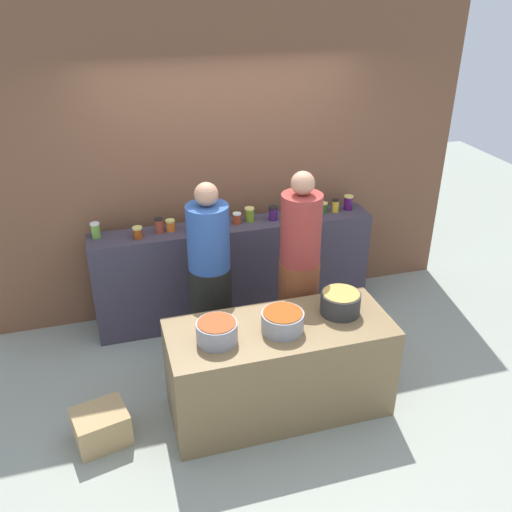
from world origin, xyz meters
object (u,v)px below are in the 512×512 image
(preserve_jar_8, at_px, (250,214))
(preserve_jar_12, at_px, (323,207))
(preserve_jar_1, at_px, (138,232))
(preserve_jar_5, at_px, (201,223))
(preserve_jar_4, at_px, (191,224))
(cooking_pot_left, at_px, (217,332))
(preserve_jar_0, at_px, (96,230))
(preserve_jar_11, at_px, (308,211))
(cooking_pot_right, at_px, (340,303))
(preserve_jar_9, at_px, (273,213))
(bread_crate, at_px, (101,426))
(preserve_jar_3, at_px, (170,225))
(preserve_jar_14, at_px, (348,202))
(preserve_jar_7, at_px, (237,218))
(preserve_jar_2, at_px, (159,225))
(preserve_jar_6, at_px, (219,220))
(preserve_jar_13, at_px, (335,206))
(cook_in_cap, at_px, (299,279))
(preserve_jar_10, at_px, (292,213))
(cooking_pot_center, at_px, (282,322))
(cook_with_tongs, at_px, (210,284))

(preserve_jar_8, distance_m, preserve_jar_12, 0.76)
(preserve_jar_1, distance_m, preserve_jar_5, 0.58)
(preserve_jar_4, distance_m, cooking_pot_left, 1.42)
(preserve_jar_8, bearing_deg, preserve_jar_0, 178.64)
(preserve_jar_11, relative_size, cooking_pot_right, 0.46)
(preserve_jar_9, bearing_deg, bread_crate, -142.13)
(preserve_jar_3, distance_m, preserve_jar_14, 1.78)
(preserve_jar_7, relative_size, preserve_jar_8, 0.78)
(preserve_jar_3, bearing_deg, preserve_jar_1, -166.64)
(preserve_jar_7, bearing_deg, preserve_jar_2, 179.55)
(preserve_jar_5, distance_m, preserve_jar_6, 0.18)
(preserve_jar_9, xyz_separation_m, cooking_pot_right, (0.12, -1.35, -0.21))
(preserve_jar_13, height_order, preserve_jar_14, preserve_jar_14)
(preserve_jar_3, bearing_deg, preserve_jar_9, -1.50)
(preserve_jar_0, relative_size, preserve_jar_13, 1.08)
(preserve_jar_2, distance_m, cooking_pot_left, 1.49)
(preserve_jar_14, distance_m, cook_in_cap, 1.21)
(preserve_jar_8, xyz_separation_m, preserve_jar_10, (0.39, -0.09, 0.01))
(preserve_jar_2, height_order, preserve_jar_14, preserve_jar_14)
(preserve_jar_13, bearing_deg, preserve_jar_5, -179.10)
(preserve_jar_13, height_order, cooking_pot_center, preserve_jar_13)
(preserve_jar_12, distance_m, cooking_pot_left, 2.05)
(preserve_jar_4, height_order, preserve_jar_13, preserve_jar_4)
(preserve_jar_3, height_order, preserve_jar_12, preserve_jar_3)
(preserve_jar_12, height_order, cook_in_cap, cook_in_cap)
(preserve_jar_13, bearing_deg, preserve_jar_1, -178.17)
(preserve_jar_8, bearing_deg, preserve_jar_2, -178.74)
(preserve_jar_8, bearing_deg, preserve_jar_3, -179.28)
(preserve_jar_14, bearing_deg, preserve_jar_13, -172.19)
(preserve_jar_4, xyz_separation_m, preserve_jar_14, (1.60, 0.08, -0.00))
(preserve_jar_5, bearing_deg, preserve_jar_4, -159.24)
(preserve_jar_1, bearing_deg, preserve_jar_0, 162.16)
(preserve_jar_2, distance_m, preserve_jar_10, 1.25)
(preserve_jar_10, xyz_separation_m, preserve_jar_14, (0.63, 0.09, -0.00))
(preserve_jar_0, bearing_deg, preserve_jar_11, -3.64)
(preserve_jar_3, xyz_separation_m, preserve_jar_14, (1.78, 0.01, 0.02))
(cooking_pot_left, bearing_deg, cook_with_tongs, 81.44)
(preserve_jar_7, height_order, preserve_jar_9, preserve_jar_9)
(preserve_jar_0, xyz_separation_m, preserve_jar_8, (1.42, -0.03, -0.00))
(cooking_pot_center, relative_size, cook_in_cap, 0.18)
(preserve_jar_11, xyz_separation_m, preserve_jar_12, (0.20, 0.09, -0.02))
(preserve_jar_11, xyz_separation_m, preserve_jar_13, (0.32, 0.07, -0.01))
(preserve_jar_10, bearing_deg, cook_in_cap, -104.29)
(preserve_jar_1, distance_m, bread_crate, 1.69)
(preserve_jar_4, relative_size, bread_crate, 0.39)
(preserve_jar_0, distance_m, preserve_jar_12, 2.17)
(preserve_jar_7, height_order, preserve_jar_12, preserve_jar_7)
(preserve_jar_3, height_order, cooking_pot_center, preserve_jar_3)
(preserve_jar_2, bearing_deg, cooking_pot_right, -48.66)
(cooking_pot_center, bearing_deg, preserve_jar_10, 68.12)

